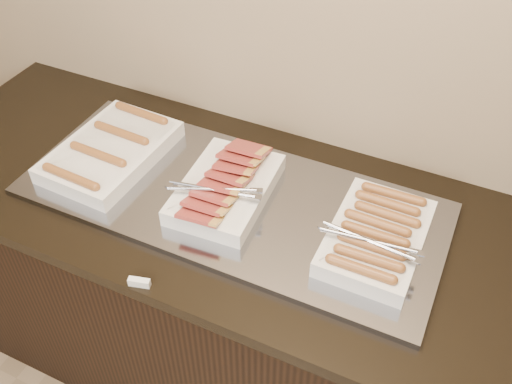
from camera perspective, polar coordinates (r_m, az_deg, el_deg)
counter at (r=1.97m, az=-2.19°, el=-10.38°), size 2.06×0.76×0.90m
warming_tray at (r=1.62m, az=-2.56°, el=-0.73°), size 1.20×0.50×0.02m
dish_left at (r=1.78m, az=-14.30°, el=4.01°), size 0.28×0.41×0.07m
dish_center at (r=1.59m, az=-3.12°, el=0.46°), size 0.27×0.37×0.09m
dish_right at (r=1.49m, az=11.91°, el=-4.38°), size 0.26×0.35×0.08m
label_holder at (r=1.45m, az=-11.59°, el=-8.84°), size 0.06×0.03×0.02m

